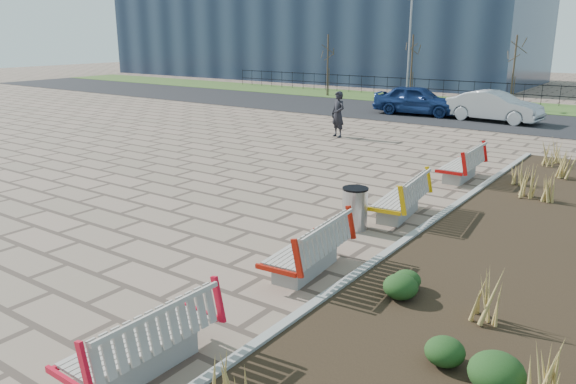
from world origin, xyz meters
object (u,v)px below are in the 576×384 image
Objects in this scene: bench_c at (399,196)px; car_blue at (417,100)px; pedestrian at (338,114)px; litter_bin at (355,209)px; car_silver at (494,106)px; bench_d at (460,163)px; bench_a at (139,336)px; bench_b at (306,246)px; lamp_west at (409,52)px.

bench_c is 17.36m from car_blue.
car_blue is at bearing 108.48° from pedestrian.
litter_bin is 0.21× the size of car_silver.
car_blue reaches higher than bench_d.
bench_a is 2.28× the size of litter_bin.
car_silver reaches higher than litter_bin.
bench_a is 3.79m from bench_b.
litter_bin is 18.47m from car_blue.
bench_d is at bearing 85.06° from bench_b.
lamp_west reaches higher than bench_b.
bench_b is 1.00× the size of bench_c.
pedestrian reaches higher than car_blue.
lamp_west is (-9.00, 20.65, 2.54)m from bench_c.
lamp_west is at bearing 120.39° from pedestrian.
bench_b is 2.28× the size of litter_bin.
pedestrian is 7.94m from car_blue.
litter_bin is 23.75m from lamp_west.
bench_d is at bearing -61.26° from lamp_west.
lamp_west is at bearing 107.17° from bench_c.
bench_d is 18.89m from lamp_west.
bench_d is (0.00, 11.93, 0.00)m from bench_a.
car_blue is (-6.00, 17.47, 0.32)m from litter_bin.
bench_a is at bearing -94.94° from bench_b.
car_silver is 0.73× the size of lamp_west.
bench_c is at bearing 85.06° from bench_b.
bench_a is 1.12× the size of pedestrian.
lamp_west is (-9.00, 16.41, 2.54)m from bench_d.
pedestrian is (-6.49, 12.09, 0.44)m from bench_b.
car_silver is at bearing -95.99° from car_blue.
bench_c is at bearing -32.55° from pedestrian.
car_blue is at bearing 102.84° from bench_b.
car_silver is (4.06, 7.90, -0.19)m from pedestrian.
bench_c is 0.48× the size of car_silver.
bench_d is 0.47× the size of car_blue.
car_silver reaches higher than bench_c.
litter_bin is at bearing 94.32° from bench_b.
litter_bin is at bearing -68.68° from lamp_west.
bench_a is 0.35× the size of lamp_west.
bench_b is 13.73m from pedestrian.
bench_c is 22.67m from lamp_west.
bench_a is at bearing -91.68° from bench_d.
car_blue is 5.68m from lamp_west.
bench_c is at bearing 72.81° from litter_bin.
car_silver is at bearing 92.24° from bench_c.
litter_bin is at bearing -38.46° from pedestrian.
car_silver is at bearing -34.82° from lamp_west.
bench_c is at bearing 91.35° from bench_a.
bench_a reaches higher than litter_bin.
pedestrian is 0.42× the size of car_blue.
bench_a is 23.90m from car_silver.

